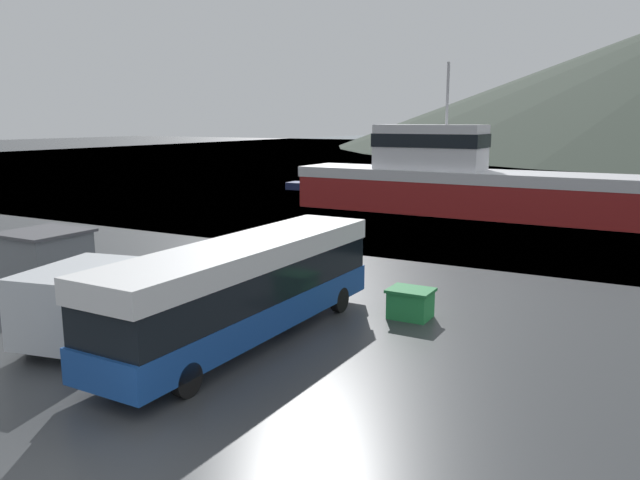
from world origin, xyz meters
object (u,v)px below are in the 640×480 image
Objects in this scene: storage_bin at (410,303)px; small_boat at (315,187)px; tour_bus at (246,285)px; fishing_boat at (455,180)px; delivery_van at (89,299)px; dock_kiosk at (46,261)px.

storage_bin is 40.62m from small_boat.
tour_bus reaches higher than small_boat.
tour_bus is at bearing -128.58° from storage_bin.
tour_bus is 7.69× the size of storage_bin.
fishing_boat is (-2.47, 29.53, 0.67)m from tour_bus.
fishing_boat is (1.87, 31.82, 1.15)m from delivery_van.
storage_bin reaches higher than small_boat.
storage_bin is 0.26× the size of small_boat.
storage_bin is at bearing 52.22° from tour_bus.
storage_bin is 14.56m from dock_kiosk.
fishing_boat is at bearing 103.77° from storage_bin.
dock_kiosk is (-6.07, 3.14, -0.05)m from delivery_van.
delivery_van reaches higher than small_boat.
delivery_van is at bearing -27.35° from dock_kiosk.
tour_bus is 29.64m from fishing_boat.
fishing_boat is at bearing 74.82° from delivery_van.
fishing_boat is 4.30× the size of small_boat.
storage_bin is at bearing -147.87° from small_boat.
small_boat is at bearing 98.19° from delivery_van.
delivery_van is at bearing -151.40° from tour_bus.
delivery_van is at bearing -139.35° from storage_bin.
dock_kiosk reaches higher than storage_bin.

